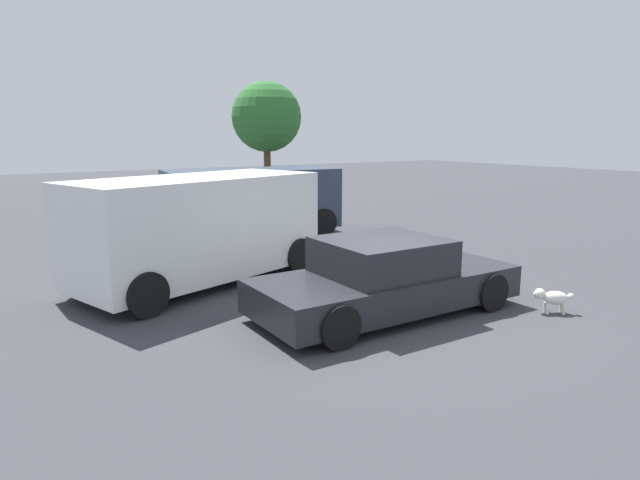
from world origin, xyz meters
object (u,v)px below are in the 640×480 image
object	(u,v)px
sedan_foreground	(385,279)
suv_dark	(252,199)
dog	(552,298)
pedestrian	(217,219)
van_white	(199,227)

from	to	relation	value
sedan_foreground	suv_dark	size ratio (longest dim) A/B	0.89
dog	pedestrian	distance (m)	7.55
dog	suv_dark	bearing A→B (deg)	-44.85
suv_dark	pedestrian	distance (m)	2.93
suv_dark	sedan_foreground	bearing A→B (deg)	-92.27
pedestrian	dog	bearing A→B (deg)	-67.08
dog	suv_dark	world-z (taller)	suv_dark
suv_dark	van_white	bearing A→B (deg)	-120.11
sedan_foreground	van_white	size ratio (longest dim) A/B	0.86
sedan_foreground	suv_dark	bearing A→B (deg)	80.94
suv_dark	pedestrian	world-z (taller)	suv_dark
dog	pedestrian	world-z (taller)	pedestrian
sedan_foreground	suv_dark	world-z (taller)	suv_dark
suv_dark	pedestrian	size ratio (longest dim) A/B	3.22
dog	suv_dark	size ratio (longest dim) A/B	0.10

